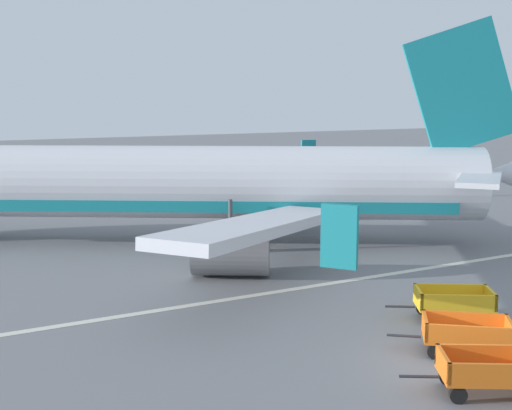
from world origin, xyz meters
TOP-DOWN VIEW (x-y plane):
  - ground_plane at (0.00, 0.00)m, footprint 220.00×220.00m
  - apron_stripe at (0.00, 8.79)m, footprint 120.00×0.36m
  - airplane at (0.72, 18.43)m, footprint 33.93×28.33m
  - baggage_cart_nearest at (-0.55, -1.71)m, footprint 3.43×2.48m
  - baggage_cart_second_in_row at (0.97, 0.59)m, footprint 3.24×2.79m
  - baggage_cart_third_in_row at (2.89, 3.05)m, footprint 3.41×2.50m

SIDE VIEW (x-z plane):
  - ground_plane at x=0.00m, z-range 0.00..0.00m
  - apron_stripe at x=0.00m, z-range 0.00..0.01m
  - baggage_cart_nearest at x=-0.55m, z-range 0.07..1.14m
  - baggage_cart_second_in_row at x=0.97m, z-range 0.07..1.14m
  - baggage_cart_third_in_row at x=2.89m, z-range 0.07..1.14m
  - airplane at x=0.72m, z-range -2.62..8.72m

